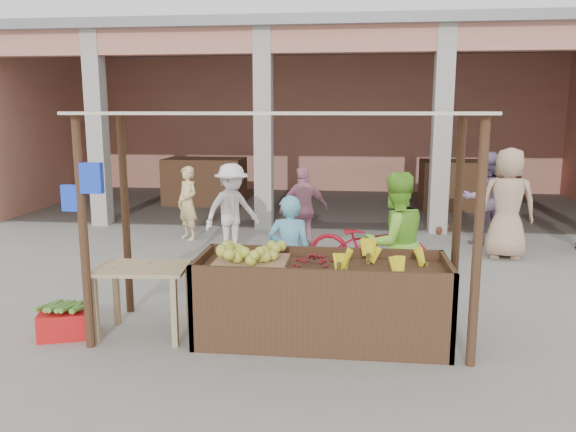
# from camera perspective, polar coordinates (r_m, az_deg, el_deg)

# --- Properties ---
(ground) EXTENTS (60.00, 60.00, 0.00)m
(ground) POSITION_cam_1_polar(r_m,az_deg,el_deg) (6.16, -1.38, -12.23)
(ground) COLOR gray
(ground) RESTS_ON ground
(market_building) EXTENTS (14.40, 6.40, 4.20)m
(market_building) POSITION_cam_1_polar(r_m,az_deg,el_deg) (14.57, 3.73, 11.79)
(market_building) COLOR tan
(market_building) RESTS_ON ground
(fruit_stall) EXTENTS (2.60, 0.95, 0.80)m
(fruit_stall) POSITION_cam_1_polar(r_m,az_deg,el_deg) (5.97, 3.42, -8.88)
(fruit_stall) COLOR #4B2E1E
(fruit_stall) RESTS_ON ground
(stall_awning) EXTENTS (4.09, 1.35, 2.39)m
(stall_awning) POSITION_cam_1_polar(r_m,az_deg,el_deg) (5.75, -1.53, 6.49)
(stall_awning) COLOR #4B2E1E
(stall_awning) RESTS_ON ground
(banana_heap) EXTENTS (1.04, 0.56, 0.19)m
(banana_heap) POSITION_cam_1_polar(r_m,az_deg,el_deg) (5.82, 9.43, -4.43)
(banana_heap) COLOR yellow
(banana_heap) RESTS_ON fruit_stall
(melon_tray) EXTENTS (0.75, 0.65, 0.20)m
(melon_tray) POSITION_cam_1_polar(r_m,az_deg,el_deg) (5.87, -3.78, -4.18)
(melon_tray) COLOR #9D7451
(melon_tray) RESTS_ON fruit_stall
(berry_heap) EXTENTS (0.49, 0.40, 0.16)m
(berry_heap) POSITION_cam_1_polar(r_m,az_deg,el_deg) (5.86, 2.69, -4.34)
(berry_heap) COLOR maroon
(berry_heap) RESTS_ON fruit_stall
(side_table) EXTENTS (1.00, 0.72, 0.77)m
(side_table) POSITION_cam_1_polar(r_m,az_deg,el_deg) (6.21, -14.54, -6.19)
(side_table) COLOR tan
(side_table) RESTS_ON ground
(papaya_pile) EXTENTS (0.75, 0.43, 0.21)m
(papaya_pile) POSITION_cam_1_polar(r_m,az_deg,el_deg) (6.15, -14.64, -4.02)
(papaya_pile) COLOR #3E842B
(papaya_pile) RESTS_ON side_table
(red_crate) EXTENTS (0.64, 0.55, 0.28)m
(red_crate) POSITION_cam_1_polar(r_m,az_deg,el_deg) (6.59, -21.56, -10.10)
(red_crate) COLOR red
(red_crate) RESTS_ON ground
(plantain_bundle) EXTENTS (0.45, 0.31, 0.09)m
(plantain_bundle) POSITION_cam_1_polar(r_m,az_deg,el_deg) (6.53, -21.67, -8.56)
(plantain_bundle) COLOR #548C33
(plantain_bundle) RESTS_ON red_crate
(produce_sacks) EXTENTS (0.84, 0.79, 0.64)m
(produce_sacks) POSITION_cam_1_polar(r_m,az_deg,el_deg) (11.53, 15.99, -0.16)
(produce_sacks) COLOR maroon
(produce_sacks) RESTS_ON ground
(vendor_blue) EXTENTS (0.58, 0.44, 1.52)m
(vendor_blue) POSITION_cam_1_polar(r_m,az_deg,el_deg) (6.69, 0.16, -3.49)
(vendor_blue) COLOR #63BDE3
(vendor_blue) RESTS_ON ground
(vendor_green) EXTENTS (0.99, 0.83, 1.79)m
(vendor_green) POSITION_cam_1_polar(r_m,az_deg,el_deg) (6.76, 10.75, -2.36)
(vendor_green) COLOR #8ADE3B
(vendor_green) RESTS_ON ground
(motorcycle) EXTENTS (0.98, 1.94, 0.97)m
(motorcycle) POSITION_cam_1_polar(r_m,az_deg,el_deg) (8.30, 8.16, -2.80)
(motorcycle) COLOR maroon
(motorcycle) RESTS_ON ground
(shopper_a) EXTENTS (1.16, 1.11, 1.67)m
(shopper_a) POSITION_cam_1_polar(r_m,az_deg,el_deg) (9.36, -5.73, 0.98)
(shopper_a) COLOR white
(shopper_a) RESTS_ON ground
(shopper_b) EXTENTS (1.05, 0.84, 1.57)m
(shopper_b) POSITION_cam_1_polar(r_m,az_deg,el_deg) (9.61, 1.60, 1.00)
(shopper_b) COLOR #C78097
(shopper_b) RESTS_ON ground
(shopper_c) EXTENTS (1.01, 0.69, 2.02)m
(shopper_c) POSITION_cam_1_polar(r_m,az_deg,el_deg) (9.79, 21.44, 1.75)
(shopper_c) COLOR tan
(shopper_c) RESTS_ON ground
(shopper_e) EXTENTS (0.67, 0.66, 1.44)m
(shopper_e) POSITION_cam_1_polar(r_m,az_deg,el_deg) (10.68, -10.16, 1.44)
(shopper_e) COLOR #E7C77E
(shopper_e) RESTS_ON ground
(shopper_f) EXTENTS (0.97, 0.66, 1.84)m
(shopper_f) POSITION_cam_1_polar(r_m,az_deg,el_deg) (10.72, 19.31, 2.13)
(shopper_f) COLOR gray
(shopper_f) RESTS_ON ground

